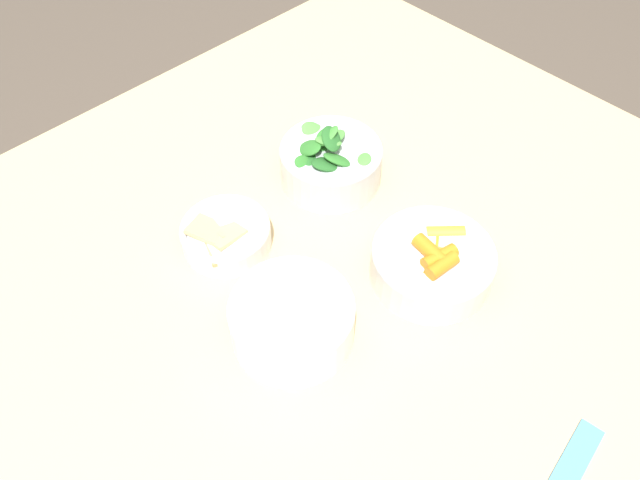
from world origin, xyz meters
TOP-DOWN VIEW (x-y plane):
  - ground_plane at (0.00, 0.00)m, footprint 10.00×10.00m
  - dining_table at (0.00, 0.00)m, footprint 1.21×1.02m
  - bowl_carrots at (-0.08, 0.14)m, footprint 0.17×0.17m
  - bowl_greens at (-0.12, -0.09)m, footprint 0.16×0.16m
  - bowl_beans_hotdog at (0.12, 0.08)m, footprint 0.16×0.16m
  - bowl_cookies at (0.09, -0.10)m, footprint 0.13×0.13m

SIDE VIEW (x-z plane):
  - ground_plane at x=0.00m, z-range 0.00..0.00m
  - dining_table at x=0.00m, z-range 0.27..1.01m
  - bowl_cookies at x=0.09m, z-range 0.74..0.78m
  - bowl_carrots at x=-0.08m, z-range 0.73..0.80m
  - bowl_beans_hotdog at x=0.12m, z-range 0.74..0.80m
  - bowl_greens at x=-0.12m, z-range 0.72..0.82m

